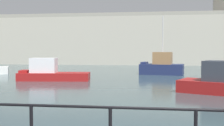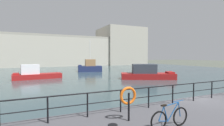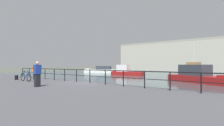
# 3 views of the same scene
# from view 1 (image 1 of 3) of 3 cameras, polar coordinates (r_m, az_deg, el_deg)

# --- Properties ---
(water_basin) EXTENTS (80.00, 60.00, 0.01)m
(water_basin) POSITION_cam_1_polar(r_m,az_deg,el_deg) (36.40, 7.73, -1.97)
(water_basin) COLOR #33474C
(water_basin) RESTS_ON ground_plane
(harbor_building) EXTENTS (61.81, 16.00, 14.70)m
(harbor_building) POSITION_cam_1_polar(r_m,az_deg,el_deg) (61.52, 14.25, 5.00)
(harbor_building) COLOR #B2AD9E
(harbor_building) RESTS_ON ground_plane
(moored_green_narrowboat) EXTENTS (5.42, 3.52, 6.94)m
(moored_green_narrowboat) POSITION_cam_1_polar(r_m,az_deg,el_deg) (33.94, 10.12, -0.60)
(moored_green_narrowboat) COLOR navy
(moored_green_narrowboat) RESTS_ON water_basin
(moored_cabin_cruiser) EXTENTS (6.90, 2.77, 2.14)m
(moored_cabin_cruiser) POSITION_cam_1_polar(r_m,az_deg,el_deg) (27.35, -12.46, -1.96)
(moored_cabin_cruiser) COLOR maroon
(moored_cabin_cruiser) RESTS_ON water_basin
(quay_railing) EXTENTS (22.71, 0.07, 1.08)m
(quay_railing) POSITION_cam_1_polar(r_m,az_deg,el_deg) (5.59, 16.69, -12.25)
(quay_railing) COLOR black
(quay_railing) RESTS_ON quay_promenade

